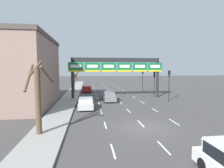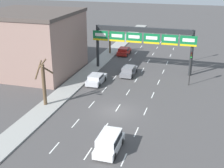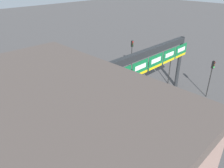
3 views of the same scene
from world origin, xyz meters
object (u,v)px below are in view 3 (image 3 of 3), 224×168
traffic_light_near_gantry (212,72)px  traffic_light_mid_block (132,50)px  traffic_light_far_end (171,62)px  car_silver (177,158)px  car_grey (152,115)px  tree_bare_second (43,83)px  sign_gantry (146,62)px  car_red (64,91)px

traffic_light_near_gantry → traffic_light_mid_block: bearing=91.4°
traffic_light_near_gantry → traffic_light_far_end: size_ratio=1.06×
car_silver → traffic_light_mid_block: bearing=51.4°
traffic_light_near_gantry → traffic_light_far_end: 5.48m
car_silver → car_grey: (3.55, 4.94, -0.01)m
car_silver → tree_bare_second: (-2.69, 16.00, 1.99)m
car_silver → car_grey: size_ratio=0.91×
traffic_light_far_end → traffic_light_near_gantry: bearing=-87.5°
car_silver → traffic_light_near_gantry: (12.66, 3.12, 2.68)m
traffic_light_far_end → tree_bare_second: bearing=153.9°
car_silver → traffic_light_far_end: traffic_light_far_end is taller
sign_gantry → traffic_light_far_end: (7.30, 1.22, -2.29)m
car_red → traffic_light_near_gantry: size_ratio=0.83×
car_silver → traffic_light_near_gantry: traffic_light_near_gantry is taller
car_grey → tree_bare_second: 12.86m
sign_gantry → car_grey: bearing=-123.0°
traffic_light_near_gantry → traffic_light_mid_block: size_ratio=0.99×
sign_gantry → traffic_light_far_end: sign_gantry is taller
sign_gantry → traffic_light_mid_block: 11.06m
traffic_light_near_gantry → traffic_light_mid_block: 12.36m
car_grey → tree_bare_second: size_ratio=0.98×
sign_gantry → car_grey: size_ratio=3.44×
traffic_light_near_gantry → tree_bare_second: 20.05m
car_red → traffic_light_mid_block: 12.72m
sign_gantry → traffic_light_mid_block: bearing=48.3°
sign_gantry → car_grey: (-1.58, -2.44, -4.80)m
sign_gantry → traffic_light_mid_block: (7.23, 8.11, -2.09)m
car_silver → traffic_light_mid_block: 19.99m
car_silver → traffic_light_mid_block: traffic_light_mid_block is taller
traffic_light_mid_block → tree_bare_second: size_ratio=1.02×
sign_gantry → tree_bare_second: bearing=132.2°
car_red → traffic_light_near_gantry: bearing=-45.3°
car_grey → traffic_light_mid_block: 14.01m
sign_gantry → traffic_light_near_gantry: sign_gantry is taller
traffic_light_far_end → car_silver: bearing=-145.3°
sign_gantry → traffic_light_mid_block: sign_gantry is taller
car_grey → traffic_light_far_end: traffic_light_far_end is taller
car_silver → traffic_light_near_gantry: size_ratio=0.88×
car_silver → tree_bare_second: 16.34m
traffic_light_far_end → traffic_light_mid_block: bearing=90.5°
traffic_light_mid_block → tree_bare_second: tree_bare_second is taller
car_silver → traffic_light_near_gantry: bearing=13.8°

